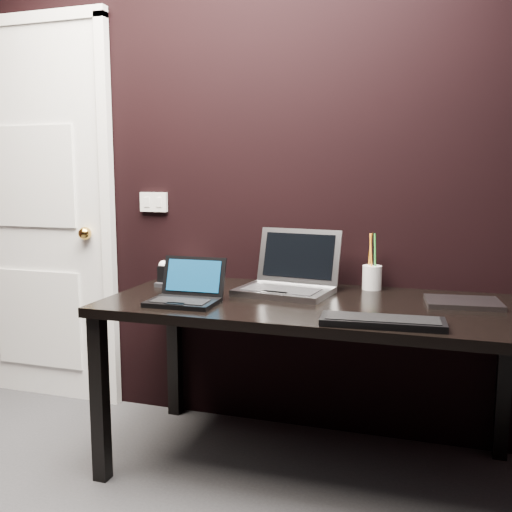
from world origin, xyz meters
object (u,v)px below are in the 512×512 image
(silver_laptop, at_px, (288,281))
(desk_phone, at_px, (180,272))
(pen_cup, at_px, (372,276))
(door, at_px, (36,214))
(ext_keyboard, at_px, (382,321))
(mobile_phone, at_px, (162,279))
(netbook, at_px, (186,294))
(closed_laptop, at_px, (463,302))
(desk, at_px, (310,319))

(silver_laptop, bearing_deg, desk_phone, 166.44)
(pen_cup, bearing_deg, desk_phone, -177.53)
(door, distance_m, ext_keyboard, 2.10)
(pen_cup, bearing_deg, mobile_phone, -166.18)
(ext_keyboard, relative_size, mobile_phone, 4.57)
(pen_cup, bearing_deg, netbook, -143.53)
(desk_phone, xyz_separation_m, pen_cup, (0.94, 0.04, 0.02))
(ext_keyboard, distance_m, closed_laptop, 0.50)
(mobile_phone, bearing_deg, door, 162.88)
(door, relative_size, desk, 1.26)
(pen_cup, bearing_deg, silver_laptop, -152.06)
(door, relative_size, pen_cup, 8.29)
(closed_laptop, bearing_deg, silver_laptop, 178.14)
(desk, distance_m, mobile_phone, 0.74)
(netbook, xyz_separation_m, desk_phone, (-0.25, 0.47, 0.00))
(ext_keyboard, distance_m, mobile_phone, 1.12)
(netbook, height_order, ext_keyboard, netbook)
(closed_laptop, relative_size, pen_cup, 1.21)
(silver_laptop, relative_size, ext_keyboard, 1.00)
(silver_laptop, distance_m, closed_laptop, 0.74)
(ext_keyboard, relative_size, pen_cup, 1.70)
(ext_keyboard, bearing_deg, door, 161.07)
(closed_laptop, xyz_separation_m, pen_cup, (-0.39, 0.21, 0.05))
(ext_keyboard, xyz_separation_m, mobile_phone, (-1.05, 0.39, 0.02))
(silver_laptop, distance_m, ext_keyboard, 0.63)
(desk, height_order, netbook, netbook)
(netbook, height_order, desk_phone, netbook)
(desk_phone, xyz_separation_m, mobile_phone, (-0.00, -0.19, -0.00))
(netbook, relative_size, silver_laptop, 0.64)
(netbook, distance_m, ext_keyboard, 0.81)
(door, xyz_separation_m, ext_keyboard, (1.97, -0.68, -0.29))
(silver_laptop, bearing_deg, pen_cup, 27.94)
(desk_phone, bearing_deg, pen_cup, 2.47)
(desk, height_order, closed_laptop, closed_laptop)
(closed_laptop, xyz_separation_m, desk_phone, (-1.33, 0.17, 0.03))
(desk, xyz_separation_m, ext_keyboard, (0.32, -0.30, 0.09))
(mobile_phone, distance_m, pen_cup, 0.97)
(ext_keyboard, height_order, mobile_phone, mobile_phone)
(desk_phone, bearing_deg, closed_laptop, -7.18)
(mobile_phone, height_order, pen_cup, pen_cup)
(silver_laptop, xyz_separation_m, ext_keyboard, (0.45, -0.44, -0.04))
(desk, relative_size, ext_keyboard, 3.87)
(closed_laptop, bearing_deg, desk, -169.07)
(silver_laptop, height_order, closed_laptop, silver_laptop)
(closed_laptop, bearing_deg, door, 173.44)
(closed_laptop, bearing_deg, ext_keyboard, -124.10)
(desk, height_order, ext_keyboard, ext_keyboard)
(ext_keyboard, bearing_deg, silver_laptop, 135.85)
(mobile_phone, xyz_separation_m, pen_cup, (0.95, 0.23, 0.02))
(door, relative_size, ext_keyboard, 4.88)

